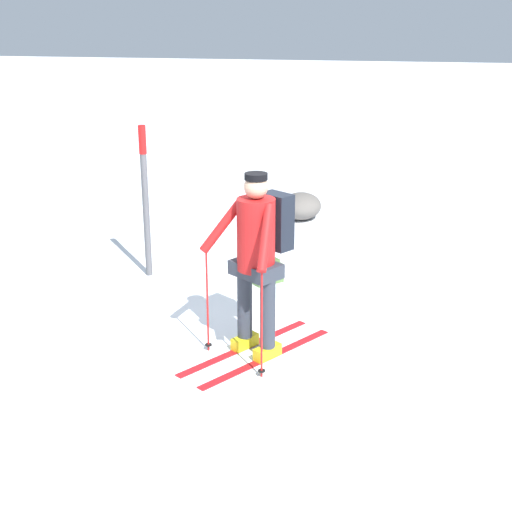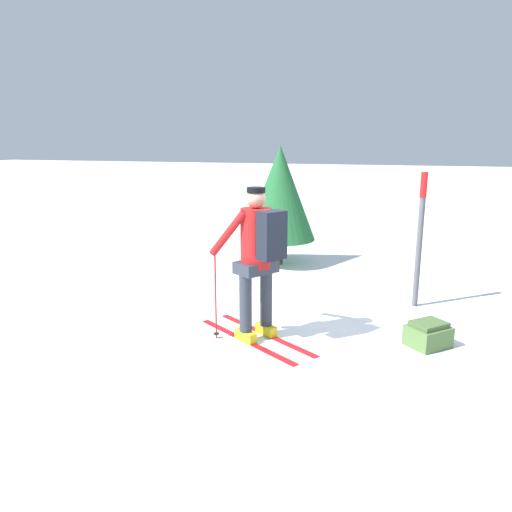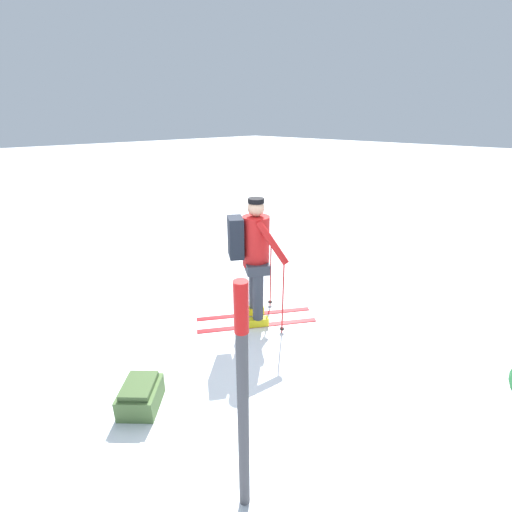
{
  "view_description": "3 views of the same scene",
  "coord_description": "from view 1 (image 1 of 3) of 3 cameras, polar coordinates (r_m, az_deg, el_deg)",
  "views": [
    {
      "loc": [
        7.1,
        1.67,
        3.29
      ],
      "look_at": [
        0.79,
        0.44,
        1.03
      ],
      "focal_mm": 50.0,
      "sensor_mm": 36.0,
      "label": 1
    },
    {
      "loc": [
        -0.77,
        5.93,
        2.4
      ],
      "look_at": [
        0.79,
        0.44,
        1.03
      ],
      "focal_mm": 35.0,
      "sensor_mm": 36.0,
      "label": 2
    },
    {
      "loc": [
        -2.3,
        -2.67,
        2.81
      ],
      "look_at": [
        0.79,
        0.44,
        1.03
      ],
      "focal_mm": 24.0,
      "sensor_mm": 36.0,
      "label": 3
    }
  ],
  "objects": [
    {
      "name": "ground_plane",
      "position": [
        8.0,
        -2.0,
        -4.94
      ],
      "size": [
        80.0,
        80.0,
        0.0
      ],
      "primitive_type": "plane",
      "color": "white"
    },
    {
      "name": "skier",
      "position": [
        6.81,
        0.19,
        0.44
      ],
      "size": [
        1.68,
        1.33,
        1.84
      ],
      "color": "red",
      "rests_on": "ground_plane"
    },
    {
      "name": "dropped_backpack",
      "position": [
        9.02,
        0.45,
        -1.05
      ],
      "size": [
        0.59,
        0.58,
        0.3
      ],
      "color": "#4C6B38",
      "rests_on": "ground_plane"
    },
    {
      "name": "trail_marker",
      "position": [
        9.01,
        -8.87,
        5.18
      ],
      "size": [
        0.09,
        0.09,
        1.93
      ],
      "color": "#4C4C51",
      "rests_on": "ground_plane"
    },
    {
      "name": "rock_boulder",
      "position": [
        11.66,
        3.61,
        4.02
      ],
      "size": [
        0.77,
        0.66,
        0.42
      ],
      "primitive_type": "ellipsoid",
      "color": "#5B5651",
      "rests_on": "ground_plane"
    }
  ]
}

